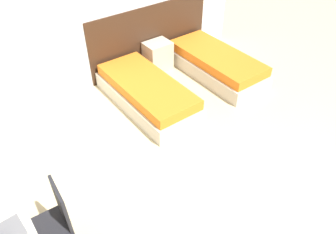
{
  "coord_description": "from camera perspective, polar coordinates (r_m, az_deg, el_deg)",
  "views": [
    {
      "loc": [
        -1.94,
        -0.14,
        3.25
      ],
      "look_at": [
        0.0,
        2.46,
        0.55
      ],
      "focal_mm": 35.0,
      "sensor_mm": 36.0,
      "label": 1
    }
  ],
  "objects": [
    {
      "name": "headboard_panel",
      "position": [
        6.13,
        -3.05,
        13.8
      ],
      "size": [
        2.47,
        0.03,
        1.15
      ],
      "color": "#382316",
      "rests_on": "ground_plane"
    },
    {
      "name": "nightstand",
      "position": [
        6.11,
        -1.8,
        10.55
      ],
      "size": [
        0.46,
        0.36,
        0.54
      ],
      "color": "beige",
      "rests_on": "ground_plane"
    },
    {
      "name": "radiator",
      "position": [
        5.47,
        -23.36,
        2.79
      ],
      "size": [
        0.98,
        0.12,
        0.49
      ],
      "color": "silver",
      "rests_on": "ground_plane"
    },
    {
      "name": "bed_near_door",
      "position": [
        6.06,
        8.4,
        9.12
      ],
      "size": [
        0.86,
        1.9,
        0.42
      ],
      "color": "beige",
      "rests_on": "ground_plane"
    },
    {
      "name": "wall_back",
      "position": [
        5.38,
        -13.77,
        17.99
      ],
      "size": [
        5.91,
        0.05,
        2.7
      ],
      "color": "white",
      "rests_on": "ground_plane"
    },
    {
      "name": "bed_near_window",
      "position": [
        5.26,
        -3.65,
        4.22
      ],
      "size": [
        0.86,
        1.9,
        0.42
      ],
      "color": "beige",
      "rests_on": "ground_plane"
    },
    {
      "name": "chair_near_laptop",
      "position": [
        3.43,
        -19.41,
        -16.83
      ],
      "size": [
        0.42,
        0.42,
        0.93
      ],
      "rotation": [
        0.0,
        0.0,
        -0.05
      ],
      "color": "#232328",
      "rests_on": "ground_plane"
    }
  ]
}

